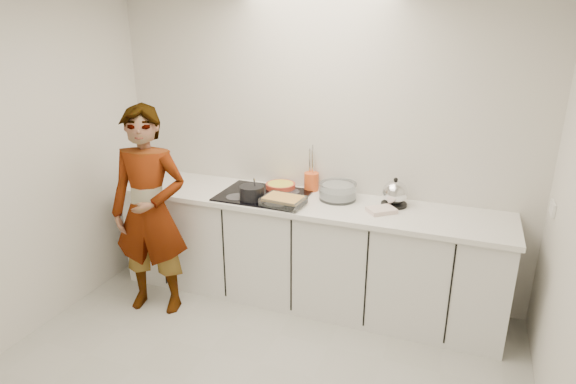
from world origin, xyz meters
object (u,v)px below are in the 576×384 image
at_px(hob, 263,195).
at_px(baking_dish, 283,200).
at_px(tart_dish, 281,185).
at_px(saucepan, 252,193).
at_px(kettle, 395,194).
at_px(utensil_crock, 311,182).
at_px(cook, 150,212).
at_px(mixing_bowl, 338,192).

height_order(hob, baking_dish, baking_dish).
bearing_deg(tart_dish, saucepan, -108.74).
bearing_deg(kettle, utensil_crock, 170.59).
distance_m(hob, saucepan, 0.16).
relative_size(tart_dish, cook, 0.18).
xyz_separation_m(kettle, cook, (-1.81, -0.68, -0.16)).
xyz_separation_m(saucepan, baking_dish, (0.28, -0.02, -0.02)).
distance_m(hob, tart_dish, 0.21).
distance_m(utensil_crock, cook, 1.36).
xyz_separation_m(baking_dish, cook, (-1.00, -0.36, -0.11)).
relative_size(saucepan, utensil_crock, 1.27).
bearing_deg(hob, saucepan, -105.64).
relative_size(kettle, utensil_crock, 1.71).
bearing_deg(baking_dish, utensil_crock, 78.98).
distance_m(saucepan, mixing_bowl, 0.70).
distance_m(mixing_bowl, kettle, 0.45).
bearing_deg(tart_dish, hob, -110.88).
bearing_deg(mixing_bowl, cook, -153.97).
xyz_separation_m(tart_dish, baking_dish, (0.17, -0.36, 0.01)).
xyz_separation_m(utensil_crock, cook, (-1.09, -0.80, -0.14)).
height_order(hob, saucepan, saucepan).
bearing_deg(cook, mixing_bowl, 14.01).
xyz_separation_m(saucepan, cook, (-0.72, -0.38, -0.13)).
xyz_separation_m(hob, saucepan, (-0.04, -0.14, 0.06)).
bearing_deg(cook, hob, 22.75).
distance_m(hob, baking_dish, 0.29).
bearing_deg(kettle, cook, -159.33).
distance_m(hob, kettle, 1.07).
bearing_deg(mixing_bowl, baking_dish, -140.06).
bearing_deg(tart_dish, mixing_bowl, -6.54).
distance_m(kettle, utensil_crock, 0.74).
bearing_deg(utensil_crock, saucepan, -131.31).
relative_size(baking_dish, cook, 0.20).
distance_m(hob, utensil_crock, 0.44).
bearing_deg(kettle, saucepan, -164.74).
bearing_deg(tart_dish, baking_dish, -65.08).
distance_m(tart_dish, kettle, 0.98).
bearing_deg(utensil_crock, mixing_bowl, -27.23).
bearing_deg(kettle, baking_dish, -158.49).
bearing_deg(mixing_bowl, utensil_crock, 152.77).
xyz_separation_m(mixing_bowl, kettle, (0.45, 0.02, 0.03)).
height_order(baking_dish, kettle, kettle).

